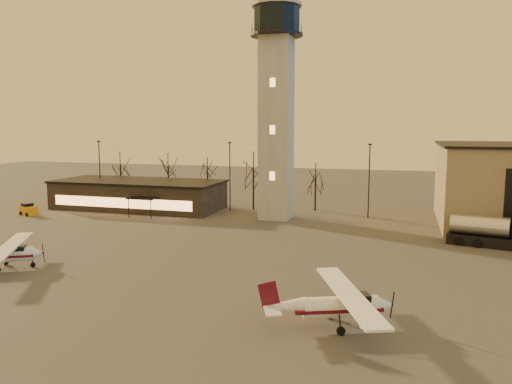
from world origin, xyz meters
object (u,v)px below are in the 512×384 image
Objects in this scene: terminal at (139,194)px; control_tower at (276,97)px; fuel_truck at (491,235)px; cessna_rear at (6,257)px; service_cart at (29,211)px; cessna_front at (343,310)px.

control_tower is at bearing -5.15° from terminal.
control_tower is 3.64× the size of fuel_truck.
cessna_rear reaches higher than service_cart.
cessna_front reaches higher than cessna_rear.
control_tower is 1.28× the size of terminal.
cessna_rear is at bearing -119.36° from control_tower.
control_tower is 26.24m from terminal.
control_tower is 2.95× the size of cessna_front.
service_cart is at bearing 127.85° from cessna_front.
cessna_rear is 3.43× the size of service_cart.
service_cart is at bearing -141.79° from terminal.
fuel_truck is at bearing -12.87° from terminal.
cessna_front is 1.23× the size of fuel_truck.
terminal is at bearing 174.85° from control_tower.
cessna_front is at bearing -7.18° from service_cart.
control_tower is at bearing 34.90° from service_cart.
control_tower reaches higher than terminal.
control_tower reaches higher than fuel_truck.
service_cart is at bearing -167.56° from control_tower.
control_tower reaches higher than cessna_rear.
cessna_rear is at bearing -30.14° from service_cart.
cessna_front is (35.15, -36.36, -1.08)m from terminal.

